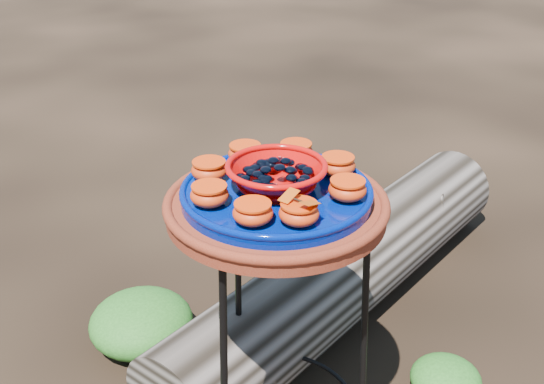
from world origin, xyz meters
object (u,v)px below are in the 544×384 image
cobalt_plate (276,195)px  terracotta_saucer (276,208)px  plant_stand (276,345)px  driftwood_log (346,270)px  red_bowl (276,177)px

cobalt_plate → terracotta_saucer: bearing=0.0°
plant_stand → driftwood_log: plant_stand is taller
plant_stand → red_bowl: (0.00, 0.00, 0.44)m
cobalt_plate → red_bowl: bearing=0.0°
red_bowl → terracotta_saucer: bearing=0.0°
cobalt_plate → driftwood_log: size_ratio=0.25×
terracotta_saucer → red_bowl: (0.00, 0.00, 0.07)m
cobalt_plate → driftwood_log: (0.49, 0.43, -0.60)m
driftwood_log → cobalt_plate: bearing=-138.6°
terracotta_saucer → cobalt_plate: cobalt_plate is taller
terracotta_saucer → driftwood_log: (0.49, 0.43, -0.57)m
plant_stand → driftwood_log: bearing=41.4°
plant_stand → terracotta_saucer: 0.37m
driftwood_log → red_bowl: bearing=-138.6°
plant_stand → terracotta_saucer: size_ratio=1.50×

